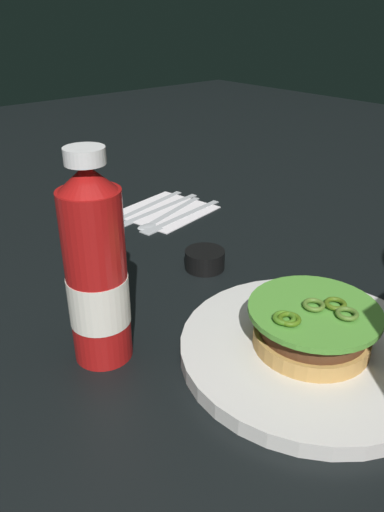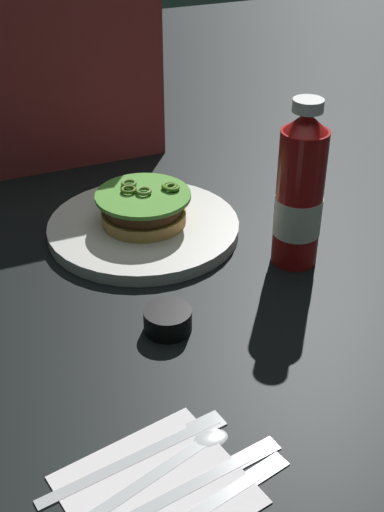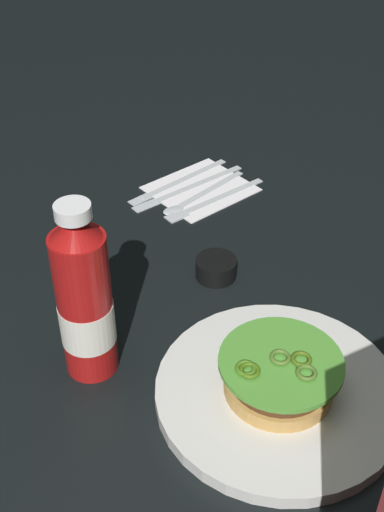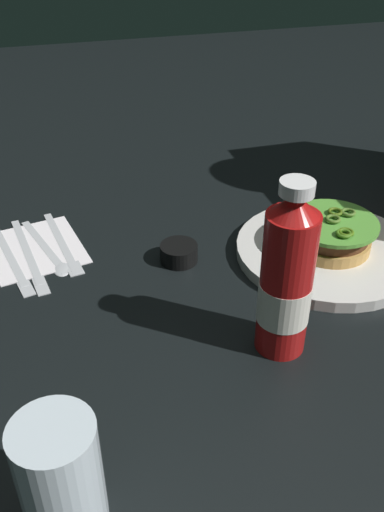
{
  "view_description": "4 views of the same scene",
  "coord_description": "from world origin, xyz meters",
  "px_view_note": "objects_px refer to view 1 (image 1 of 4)",
  "views": [
    {
      "loc": [
        0.32,
        0.4,
        0.34
      ],
      "look_at": [
        -0.05,
        -0.03,
        0.05
      ],
      "focal_mm": 34.59,
      "sensor_mm": 36.0,
      "label": 1
    },
    {
      "loc": [
        -0.32,
        -0.65,
        0.5
      ],
      "look_at": [
        -0.06,
        -0.03,
        0.07
      ],
      "focal_mm": 47.09,
      "sensor_mm": 36.0,
      "label": 2
    },
    {
      "loc": [
        0.27,
        0.55,
        0.59
      ],
      "look_at": [
        -0.07,
        -0.07,
        0.04
      ],
      "focal_mm": 46.22,
      "sensor_mm": 36.0,
      "label": 3
    },
    {
      "loc": [
        0.59,
        -0.24,
        0.49
      ],
      "look_at": [
        -0.05,
        -0.06,
        0.04
      ],
      "focal_mm": 39.7,
      "sensor_mm": 36.0,
      "label": 4
    }
  ],
  "objects_px": {
    "dinner_plate": "(309,350)",
    "butter_knife": "(140,208)",
    "ketchup_bottle": "(96,274)",
    "napkin": "(166,210)",
    "steak_knife": "(150,211)",
    "burger_sandwich": "(312,326)",
    "condiment_cup": "(205,259)",
    "spoon_utensil": "(163,216)",
    "fork_utensil": "(176,217)"
  },
  "relations": [
    {
      "from": "burger_sandwich",
      "to": "condiment_cup",
      "type": "distance_m",
      "value": 0.23
    },
    {
      "from": "dinner_plate",
      "to": "steak_knife",
      "type": "bearing_deg",
      "value": -104.41
    },
    {
      "from": "napkin",
      "to": "butter_knife",
      "type": "distance_m",
      "value": 0.05
    },
    {
      "from": "spoon_utensil",
      "to": "ketchup_bottle",
      "type": "bearing_deg",
      "value": 42.69
    },
    {
      "from": "dinner_plate",
      "to": "condiment_cup",
      "type": "relative_size",
      "value": 4.86
    },
    {
      "from": "fork_utensil",
      "to": "butter_knife",
      "type": "bearing_deg",
      "value": -73.94
    },
    {
      "from": "napkin",
      "to": "steak_knife",
      "type": "xyz_separation_m",
      "value": [
        0.03,
        -0.01,
        0.0
      ]
    },
    {
      "from": "burger_sandwich",
      "to": "spoon_utensil",
      "type": "relative_size",
      "value": 0.78
    },
    {
      "from": "butter_knife",
      "to": "ketchup_bottle",
      "type": "bearing_deg",
      "value": 49.21
    },
    {
      "from": "dinner_plate",
      "to": "burger_sandwich",
      "type": "relative_size",
      "value": 2.03
    },
    {
      "from": "steak_knife",
      "to": "spoon_utensil",
      "type": "relative_size",
      "value": 1.26
    },
    {
      "from": "dinner_plate",
      "to": "ketchup_bottle",
      "type": "bearing_deg",
      "value": -42.21
    },
    {
      "from": "burger_sandwich",
      "to": "condiment_cup",
      "type": "bearing_deg",
      "value": -102.97
    },
    {
      "from": "dinner_plate",
      "to": "burger_sandwich",
      "type": "height_order",
      "value": "burger_sandwich"
    },
    {
      "from": "dinner_plate",
      "to": "burger_sandwich",
      "type": "bearing_deg",
      "value": 34.36
    },
    {
      "from": "steak_knife",
      "to": "butter_knife",
      "type": "bearing_deg",
      "value": -81.17
    },
    {
      "from": "butter_knife",
      "to": "fork_utensil",
      "type": "distance_m",
      "value": 0.08
    },
    {
      "from": "dinner_plate",
      "to": "napkin",
      "type": "height_order",
      "value": "dinner_plate"
    },
    {
      "from": "napkin",
      "to": "steak_knife",
      "type": "relative_size",
      "value": 0.7
    },
    {
      "from": "ketchup_bottle",
      "to": "spoon_utensil",
      "type": "height_order",
      "value": "ketchup_bottle"
    },
    {
      "from": "ketchup_bottle",
      "to": "steak_knife",
      "type": "xyz_separation_m",
      "value": [
        -0.28,
        -0.29,
        -0.1
      ]
    },
    {
      "from": "dinner_plate",
      "to": "ketchup_bottle",
      "type": "height_order",
      "value": "ketchup_bottle"
    },
    {
      "from": "napkin",
      "to": "spoon_utensil",
      "type": "bearing_deg",
      "value": 41.9
    },
    {
      "from": "burger_sandwich",
      "to": "napkin",
      "type": "height_order",
      "value": "burger_sandwich"
    },
    {
      "from": "condiment_cup",
      "to": "spoon_utensil",
      "type": "xyz_separation_m",
      "value": [
        -0.07,
        -0.19,
        -0.01
      ]
    },
    {
      "from": "dinner_plate",
      "to": "spoon_utensil",
      "type": "bearing_deg",
      "value": -106.11
    },
    {
      "from": "condiment_cup",
      "to": "steak_knife",
      "type": "distance_m",
      "value": 0.23
    },
    {
      "from": "ketchup_bottle",
      "to": "steak_knife",
      "type": "height_order",
      "value": "ketchup_bottle"
    },
    {
      "from": "fork_utensil",
      "to": "burger_sandwich",
      "type": "bearing_deg",
      "value": 71.04
    },
    {
      "from": "dinner_plate",
      "to": "condiment_cup",
      "type": "height_order",
      "value": "condiment_cup"
    },
    {
      "from": "napkin",
      "to": "spoon_utensil",
      "type": "xyz_separation_m",
      "value": [
        0.02,
        0.02,
        0.0
      ]
    },
    {
      "from": "dinner_plate",
      "to": "fork_utensil",
      "type": "xyz_separation_m",
      "value": [
        -0.13,
        -0.39,
        -0.0
      ]
    },
    {
      "from": "dinner_plate",
      "to": "ketchup_bottle",
      "type": "relative_size",
      "value": 1.22
    },
    {
      "from": "dinner_plate",
      "to": "butter_knife",
      "type": "xyz_separation_m",
      "value": [
        -0.11,
        -0.47,
        -0.0
      ]
    },
    {
      "from": "condiment_cup",
      "to": "napkin",
      "type": "xyz_separation_m",
      "value": [
        -0.09,
        -0.21,
        -0.01
      ]
    },
    {
      "from": "butter_knife",
      "to": "dinner_plate",
      "type": "bearing_deg",
      "value": 76.8
    },
    {
      "from": "burger_sandwich",
      "to": "napkin",
      "type": "relative_size",
      "value": 0.88
    },
    {
      "from": "condiment_cup",
      "to": "butter_knife",
      "type": "xyz_separation_m",
      "value": [
        -0.06,
        -0.24,
        -0.01
      ]
    },
    {
      "from": "burger_sandwich",
      "to": "spoon_utensil",
      "type": "distance_m",
      "value": 0.43
    },
    {
      "from": "steak_knife",
      "to": "fork_utensil",
      "type": "distance_m",
      "value": 0.06
    },
    {
      "from": "condiment_cup",
      "to": "steak_knife",
      "type": "xyz_separation_m",
      "value": [
        -0.06,
        -0.22,
        -0.01
      ]
    },
    {
      "from": "condiment_cup",
      "to": "butter_knife",
      "type": "bearing_deg",
      "value": -103.77
    },
    {
      "from": "butter_knife",
      "to": "condiment_cup",
      "type": "bearing_deg",
      "value": 76.23
    },
    {
      "from": "ketchup_bottle",
      "to": "napkin",
      "type": "height_order",
      "value": "ketchup_bottle"
    },
    {
      "from": "spoon_utensil",
      "to": "burger_sandwich",
      "type": "bearing_deg",
      "value": 73.69
    },
    {
      "from": "ketchup_bottle",
      "to": "spoon_utensil",
      "type": "bearing_deg",
      "value": -137.31
    },
    {
      "from": "butter_knife",
      "to": "spoon_utensil",
      "type": "height_order",
      "value": "same"
    },
    {
      "from": "dinner_plate",
      "to": "fork_utensil",
      "type": "relative_size",
      "value": 1.41
    },
    {
      "from": "condiment_cup",
      "to": "spoon_utensil",
      "type": "distance_m",
      "value": 0.2
    },
    {
      "from": "fork_utensil",
      "to": "spoon_utensil",
      "type": "bearing_deg",
      "value": -57.97
    }
  ]
}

